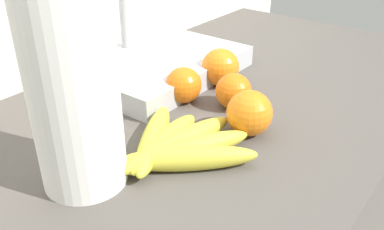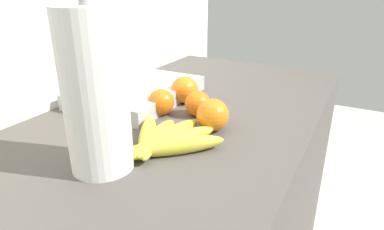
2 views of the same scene
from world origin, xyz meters
TOP-DOWN VIEW (x-y plane):
  - wall_back at (0.00, 0.36)m, footprint 1.87×0.06m
  - banana_bunch at (-0.10, -0.06)m, footprint 0.22×0.23m
  - orange_far_right at (0.09, -0.04)m, footprint 0.07×0.07m
  - orange_back_right at (0.16, 0.04)m, footprint 0.08×0.08m
  - orange_right at (0.06, 0.05)m, footprint 0.07×0.07m
  - orange_center at (0.03, -0.11)m, footprint 0.08×0.08m
  - paper_towel_roll at (-0.22, 0.00)m, footprint 0.12×0.12m
  - sink_basin at (0.13, 0.18)m, footprint 0.36×0.27m

SIDE VIEW (x-z plane):
  - wall_back at x=0.00m, z-range 0.00..1.30m
  - banana_bunch at x=-0.10m, z-range 0.90..0.94m
  - sink_basin at x=0.13m, z-range 0.83..1.03m
  - orange_far_right at x=0.09m, z-range 0.90..0.97m
  - orange_right at x=0.06m, z-range 0.90..0.97m
  - orange_center at x=0.03m, z-range 0.90..0.98m
  - orange_back_right at x=0.16m, z-range 0.90..0.98m
  - paper_towel_roll at x=-0.22m, z-range 0.89..1.22m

